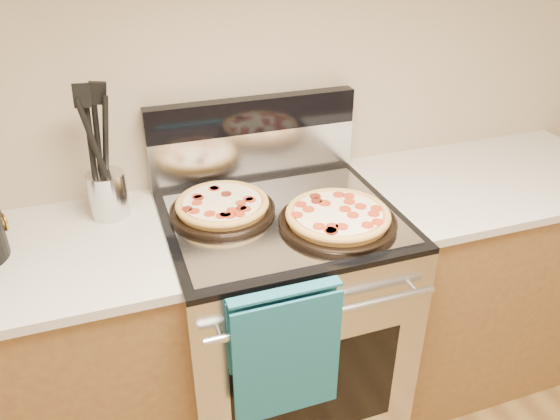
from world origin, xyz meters
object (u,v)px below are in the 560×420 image
object	(u,v)px
pepperoni_pizza_front	(338,217)
utensil_crock	(108,195)
range_body	(281,324)
pepperoni_pizza_back	(222,206)

from	to	relation	value
pepperoni_pizza_front	utensil_crock	xyz separation A→B (m)	(-0.67, 0.32, 0.04)
pepperoni_pizza_front	range_body	bearing A→B (deg)	139.34
range_body	pepperoni_pizza_back	bearing A→B (deg)	158.75
pepperoni_pizza_back	utensil_crock	xyz separation A→B (m)	(-0.35, 0.13, 0.04)
range_body	pepperoni_pizza_back	size ratio (longest dim) A/B	2.65
range_body	utensil_crock	xyz separation A→B (m)	(-0.53, 0.20, 0.54)
range_body	utensil_crock	world-z (taller)	utensil_crock
range_body	pepperoni_pizza_front	world-z (taller)	pepperoni_pizza_front
pepperoni_pizza_back	pepperoni_pizza_front	distance (m)	0.38
utensil_crock	pepperoni_pizza_back	bearing A→B (deg)	-20.50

